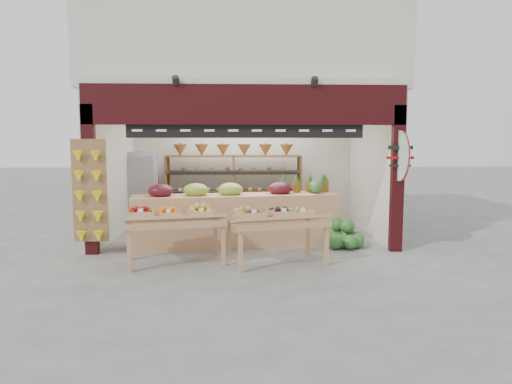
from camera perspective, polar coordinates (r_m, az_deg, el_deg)
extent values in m
plane|color=slate|center=(9.39, -1.40, -6.05)|extent=(60.00, 60.00, 0.00)
cube|color=beige|center=(11.48, -1.61, 3.70)|extent=(5.76, 0.18, 3.00)
cube|color=beige|center=(10.14, -17.48, 3.12)|extent=(0.18, 3.38, 3.00)
cube|color=beige|center=(10.22, 14.39, 3.23)|extent=(0.18, 3.38, 3.00)
cube|color=beige|center=(9.84, -1.51, 12.42)|extent=(5.76, 3.38, 0.12)
cube|color=beige|center=(11.11, -1.61, 17.63)|extent=(6.36, 4.60, 2.40)
cube|color=black|center=(8.16, -1.32, 10.85)|extent=(5.70, 0.14, 0.70)
cube|color=black|center=(8.56, -20.05, 1.38)|extent=(0.22, 0.14, 2.65)
cube|color=black|center=(8.65, 17.24, 1.52)|extent=(0.22, 0.14, 2.65)
cube|color=black|center=(8.16, -1.32, 7.68)|extent=(4.20, 0.05, 0.26)
cylinder|color=white|center=(8.25, -0.63, 9.41)|extent=(0.34, 0.05, 0.34)
cube|color=brown|center=(8.48, -20.06, 0.16)|extent=(0.60, 0.04, 1.80)
cylinder|color=silver|center=(8.55, 17.53, 4.32)|extent=(0.04, 0.90, 0.90)
cylinder|color=maroon|center=(8.52, 17.58, 4.31)|extent=(0.01, 0.92, 0.92)
cube|color=brown|center=(11.04, -10.99, 0.07)|extent=(0.05, 0.52, 1.68)
cube|color=brown|center=(10.92, -2.79, 0.10)|extent=(0.05, 0.52, 1.68)
cube|color=brown|center=(11.02, 5.42, 0.14)|extent=(0.05, 0.52, 1.68)
cube|color=brown|center=(10.98, -2.78, -2.35)|extent=(3.15, 0.52, 0.04)
cube|color=brown|center=(10.92, -2.79, 0.10)|extent=(3.15, 0.52, 0.04)
cube|color=brown|center=(10.88, -2.80, 2.58)|extent=(3.15, 0.52, 0.04)
cube|color=brown|center=(10.86, -2.81, 4.51)|extent=(3.15, 0.52, 0.04)
cone|color=brown|center=(10.94, -9.45, 5.18)|extent=(0.32, 0.32, 0.28)
cone|color=brown|center=(10.89, -6.81, 5.22)|extent=(0.32, 0.32, 0.28)
cone|color=brown|center=(10.86, -4.15, 5.24)|extent=(0.32, 0.32, 0.28)
cone|color=brown|center=(10.86, -1.48, 5.26)|extent=(0.32, 0.32, 0.28)
cone|color=brown|center=(10.88, 1.18, 5.26)|extent=(0.32, 0.32, 0.28)
cone|color=brown|center=(10.92, 3.83, 5.25)|extent=(0.32, 0.32, 0.28)
cube|color=silver|center=(11.31, -13.82, 0.41)|extent=(0.77, 0.77, 1.78)
cube|color=beige|center=(9.59, -10.14, -4.66)|extent=(0.50, 0.40, 0.40)
cube|color=beige|center=(9.52, -9.89, -2.49)|extent=(0.45, 0.37, 0.33)
cube|color=#12441A|center=(9.39, -7.00, -5.05)|extent=(0.48, 0.37, 0.33)
cube|color=beige|center=(9.78, -6.59, -4.67)|extent=(0.43, 0.35, 0.31)
cube|color=tan|center=(8.90, -2.51, -3.49)|extent=(4.02, 1.34, 0.99)
ellipsoid|color=#59141E|center=(8.73, -11.84, 0.14)|extent=(0.48, 0.44, 0.26)
ellipsoid|color=#8CB23F|center=(8.74, -7.52, 0.23)|extent=(0.48, 0.44, 0.26)
ellipsoid|color=#8CB23F|center=(8.80, -3.24, 0.31)|extent=(0.48, 0.44, 0.26)
ellipsoid|color=#59141E|center=(8.99, 3.02, 0.43)|extent=(0.48, 0.44, 0.26)
cylinder|color=olive|center=(9.17, 3.44, 0.60)|extent=(0.15, 0.15, 0.22)
cylinder|color=olive|center=(9.24, 5.09, 0.63)|extent=(0.15, 0.15, 0.22)
cylinder|color=olive|center=(9.32, 6.72, 0.65)|extent=(0.15, 0.15, 0.22)
cylinder|color=olive|center=(9.41, 8.31, 0.68)|extent=(0.15, 0.15, 0.22)
cylinder|color=olive|center=(9.42, 8.63, 0.69)|extent=(0.15, 0.15, 0.22)
cube|color=tan|center=(7.62, -10.10, -3.28)|extent=(1.73, 1.19, 0.23)
cube|color=tan|center=(7.30, -15.60, -7.19)|extent=(0.07, 0.07, 0.64)
cube|color=tan|center=(7.41, -4.11, -6.79)|extent=(0.07, 0.07, 0.64)
cube|color=tan|center=(8.06, -15.48, -5.95)|extent=(0.07, 0.07, 0.64)
cube|color=tan|center=(8.15, -5.08, -5.62)|extent=(0.07, 0.07, 0.64)
cube|color=tan|center=(7.50, 2.62, -3.42)|extent=(1.73, 1.23, 0.23)
cube|color=tan|center=(7.02, -1.95, -7.54)|extent=(0.07, 0.07, 0.63)
cube|color=tan|center=(7.51, 8.81, -6.71)|extent=(0.07, 0.07, 0.63)
cube|color=tan|center=(7.74, -3.41, -6.27)|extent=(0.07, 0.07, 0.63)
cube|color=tan|center=(8.19, 6.50, -5.62)|extent=(0.07, 0.07, 0.63)
sphere|color=#1A4F1E|center=(8.79, 10.56, -6.04)|extent=(0.28, 0.28, 0.28)
sphere|color=#1A4F1E|center=(8.86, 12.49, -5.98)|extent=(0.28, 0.28, 0.28)
sphere|color=#1A4F1E|center=(9.08, 10.13, -5.65)|extent=(0.28, 0.28, 0.28)
sphere|color=#1A4F1E|center=(9.15, 12.00, -5.59)|extent=(0.28, 0.28, 0.28)
sphere|color=#1A4F1E|center=(8.92, 11.33, -4.20)|extent=(0.28, 0.28, 0.28)
sphere|color=#1A4F1E|center=(8.73, 11.69, -6.15)|extent=(0.28, 0.28, 0.28)
sphere|color=#1A4F1E|center=(8.91, 9.70, -5.86)|extent=(0.28, 0.28, 0.28)
sphere|color=#1A4F1E|center=(9.05, 10.13, -4.03)|extent=(0.28, 0.28, 0.28)
sphere|color=#1A4F1E|center=(9.05, 12.51, -5.74)|extent=(0.28, 0.28, 0.28)
sphere|color=#1A4F1E|center=(8.68, 9.89, -6.17)|extent=(0.28, 0.28, 0.28)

